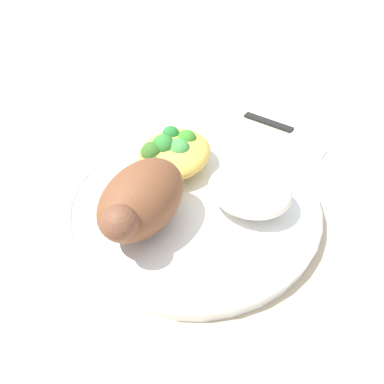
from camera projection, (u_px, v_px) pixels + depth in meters
name	position (u px, v px, depth m)	size (l,w,h in m)	color
ground_plane	(192.00, 211.00, 0.49)	(2.00, 2.00, 0.00)	beige
plate	(192.00, 205.00, 0.49)	(0.30, 0.30, 0.02)	white
roasted_chicken	(140.00, 200.00, 0.42)	(0.12, 0.07, 0.07)	brown
rice_pile	(250.00, 190.00, 0.46)	(0.08, 0.10, 0.04)	silver
mac_cheese_with_broccoli	(173.00, 152.00, 0.51)	(0.10, 0.09, 0.05)	#E5B54B
fork	(284.00, 140.00, 0.60)	(0.03, 0.14, 0.01)	silver
knife	(292.00, 130.00, 0.62)	(0.03, 0.19, 0.01)	black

